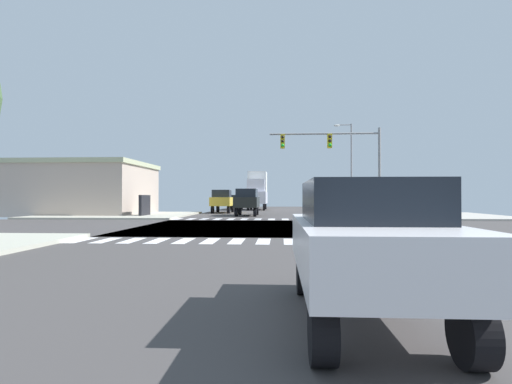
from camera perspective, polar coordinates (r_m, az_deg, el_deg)
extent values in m
cube|color=#433F3F|center=(22.36, 1.18, -5.00)|extent=(14.00, 90.00, 0.05)
cube|color=#433F3F|center=(22.36, 1.18, -5.00)|extent=(90.00, 12.00, 0.05)
cube|color=#B2ADA3|center=(36.40, 22.90, -3.12)|extent=(12.00, 12.00, 0.14)
cube|color=#B4B1A0|center=(37.01, -18.63, -3.10)|extent=(12.00, 12.00, 0.14)
cube|color=white|center=(16.88, -23.56, -6.26)|extent=(0.50, 2.00, 0.01)
cube|color=white|center=(16.46, -20.44, -6.42)|extent=(0.50, 2.00, 0.01)
cube|color=white|center=(16.08, -17.16, -6.56)|extent=(0.50, 2.00, 0.01)
cube|color=white|center=(15.76, -13.73, -6.70)|extent=(0.50, 2.00, 0.01)
cube|color=white|center=(15.50, -10.17, -6.81)|extent=(0.50, 2.00, 0.01)
cube|color=white|center=(15.30, -6.50, -6.89)|extent=(0.50, 2.00, 0.01)
cube|color=white|center=(15.16, -2.74, -6.96)|extent=(0.50, 2.00, 0.01)
cube|color=white|center=(15.09, 1.07, -6.99)|extent=(0.50, 2.00, 0.01)
cube|color=white|center=(15.08, 4.89, -6.99)|extent=(0.50, 2.00, 0.01)
cube|color=white|center=(15.14, 8.71, -6.96)|extent=(0.50, 2.00, 0.01)
cube|color=white|center=(15.26, 12.48, -6.90)|extent=(0.50, 2.00, 0.01)
cube|color=white|center=(15.45, 16.17, -6.81)|extent=(0.50, 2.00, 0.01)
cube|color=white|center=(15.70, 19.75, -6.70)|extent=(0.50, 2.00, 0.01)
cube|color=white|center=(16.01, 23.21, -6.57)|extent=(0.50, 2.00, 0.01)
cube|color=white|center=(30.59, -11.04, -3.76)|extent=(0.50, 2.00, 0.01)
cube|color=white|center=(30.36, -9.21, -3.79)|extent=(0.50, 2.00, 0.01)
cube|color=white|center=(30.15, -7.35, -3.81)|extent=(0.50, 2.00, 0.01)
cube|color=white|center=(29.98, -5.47, -3.83)|extent=(0.50, 2.00, 0.01)
cube|color=white|center=(29.85, -3.57, -3.85)|extent=(0.50, 2.00, 0.01)
cube|color=white|center=(29.74, -1.65, -3.86)|extent=(0.50, 2.00, 0.01)
cube|color=white|center=(29.67, 0.28, -3.87)|extent=(0.50, 2.00, 0.01)
cube|color=white|center=(29.63, 2.21, -3.87)|extent=(0.50, 2.00, 0.01)
cube|color=white|center=(29.63, 4.15, -3.87)|extent=(0.50, 2.00, 0.01)
cube|color=white|center=(29.66, 6.09, -3.87)|extent=(0.50, 2.00, 0.01)
cube|color=white|center=(29.72, 8.02, -3.86)|extent=(0.50, 2.00, 0.01)
cube|color=white|center=(29.82, 9.94, -3.84)|extent=(0.50, 2.00, 0.01)
cube|color=white|center=(29.95, 11.84, -3.83)|extent=(0.50, 2.00, 0.01)
cube|color=white|center=(30.11, 13.73, -3.80)|extent=(0.50, 2.00, 0.01)
cylinder|color=gray|center=(30.51, 17.08, 2.50)|extent=(0.20, 0.20, 6.66)
cylinder|color=gray|center=(30.12, 9.60, 8.13)|extent=(7.96, 0.14, 0.14)
cube|color=yellow|center=(30.09, 10.36, 7.08)|extent=(0.32, 0.40, 1.00)
sphere|color=black|center=(29.89, 10.42, 7.74)|extent=(0.22, 0.22, 0.22)
sphere|color=black|center=(29.85, 10.42, 7.15)|extent=(0.22, 0.22, 0.22)
sphere|color=green|center=(29.81, 10.42, 6.56)|extent=(0.22, 0.22, 0.22)
cube|color=yellow|center=(29.87, 3.78, 7.13)|extent=(0.32, 0.40, 1.00)
sphere|color=black|center=(29.67, 3.78, 7.79)|extent=(0.22, 0.22, 0.22)
sphere|color=black|center=(29.63, 3.78, 7.20)|extent=(0.22, 0.22, 0.22)
sphere|color=green|center=(29.59, 3.78, 6.60)|extent=(0.22, 0.22, 0.22)
cylinder|color=gray|center=(40.26, 13.35, 3.22)|extent=(0.16, 0.16, 8.76)
cylinder|color=gray|center=(40.65, 12.35, 9.26)|extent=(1.40, 0.10, 0.10)
ellipsoid|color=silver|center=(40.54, 11.36, 9.21)|extent=(0.60, 0.32, 0.20)
cube|color=#B7A395|center=(40.88, -24.24, 0.16)|extent=(12.81, 9.69, 4.41)
cube|color=#AEB38D|center=(40.98, -24.22, 3.52)|extent=(13.11, 9.99, 0.40)
cube|color=black|center=(34.21, -15.47, -1.92)|extent=(0.24, 2.20, 1.80)
cylinder|color=black|center=(7.09, 6.88, -11.44)|extent=(0.26, 0.68, 0.68)
cylinder|color=black|center=(7.32, 18.42, -11.07)|extent=(0.26, 0.68, 0.68)
cylinder|color=black|center=(4.26, 9.40, -18.79)|extent=(0.26, 0.68, 0.68)
cylinder|color=black|center=(4.63, 28.28, -17.23)|extent=(0.26, 0.68, 0.68)
cube|color=white|center=(5.65, 15.16, -7.32)|extent=(1.80, 4.30, 0.66)
cube|color=black|center=(5.61, 15.14, -1.22)|extent=(1.55, 2.24, 0.54)
cylinder|color=black|center=(51.59, -2.33, -2.13)|extent=(0.26, 0.68, 0.68)
cylinder|color=black|center=(51.75, -3.92, -2.12)|extent=(0.26, 0.68, 0.68)
cylinder|color=black|center=(54.50, -2.02, -2.05)|extent=(0.26, 0.68, 0.68)
cylinder|color=black|center=(54.65, -3.53, -2.05)|extent=(0.26, 0.68, 0.68)
cube|color=gold|center=(53.11, -2.95, -1.36)|extent=(1.80, 4.30, 0.66)
cube|color=black|center=(53.10, -2.95, -0.72)|extent=(1.55, 2.24, 0.54)
cylinder|color=black|center=(33.59, -0.15, -2.87)|extent=(0.26, 0.74, 0.74)
cylinder|color=black|center=(33.72, -2.82, -2.86)|extent=(0.26, 0.74, 0.74)
cylinder|color=black|center=(36.71, 0.15, -2.68)|extent=(0.26, 0.74, 0.74)
cylinder|color=black|center=(36.83, -2.29, -2.67)|extent=(0.26, 0.74, 0.74)
cube|color=black|center=(35.18, -1.27, -1.45)|extent=(1.96, 4.60, 0.88)
cube|color=black|center=(35.18, -1.27, -0.15)|extent=(1.69, 3.22, 0.72)
cylinder|color=black|center=(48.42, 1.14, -2.16)|extent=(0.26, 0.80, 0.80)
cylinder|color=black|center=(48.53, -1.13, -2.15)|extent=(0.26, 0.80, 0.80)
cylinder|color=black|center=(53.31, 1.35, -2.02)|extent=(0.26, 0.80, 0.80)
cylinder|color=black|center=(53.41, -0.71, -2.02)|extent=(0.26, 0.80, 0.80)
cube|color=silver|center=(50.89, 0.17, -0.80)|extent=(2.40, 7.20, 1.49)
cube|color=white|center=(52.00, 0.24, 1.44)|extent=(2.30, 4.18, 2.56)
cube|color=silver|center=(48.75, 0.03, 0.94)|extent=(2.11, 2.02, 1.49)
cylinder|color=black|center=(39.89, -3.90, -2.52)|extent=(0.26, 0.74, 0.74)
cylinder|color=black|center=(40.12, -6.17, -2.51)|extent=(0.26, 0.74, 0.74)
cylinder|color=black|center=(43.33, -3.32, -2.37)|extent=(0.26, 0.74, 0.74)
cylinder|color=black|center=(43.54, -5.41, -2.36)|extent=(0.26, 0.74, 0.74)
cube|color=yellow|center=(41.69, -4.69, -1.34)|extent=(2.00, 5.10, 0.86)
cube|color=black|center=(40.81, -4.87, -0.23)|extent=(1.76, 1.78, 0.75)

